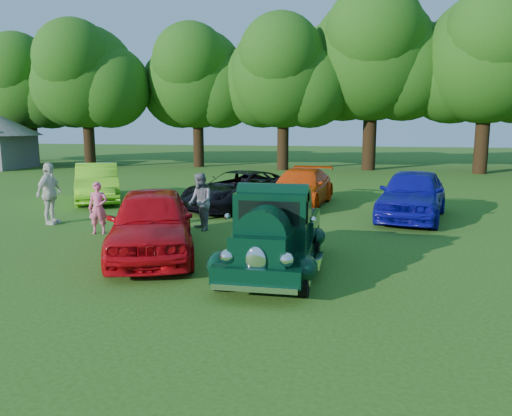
% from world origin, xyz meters
% --- Properties ---
extents(ground, '(120.00, 120.00, 0.00)m').
position_xyz_m(ground, '(0.00, 0.00, 0.00)').
color(ground, '#2A4E12').
rests_on(ground, ground).
extents(hero_pickup, '(2.09, 4.48, 1.75)m').
position_xyz_m(hero_pickup, '(1.09, 0.49, 0.76)').
color(hero_pickup, black).
rests_on(hero_pickup, ground).
extents(red_convertible, '(3.44, 5.12, 1.62)m').
position_xyz_m(red_convertible, '(-1.98, 1.14, 0.81)').
color(red_convertible, '#B7070F').
rests_on(red_convertible, ground).
extents(back_car_lime, '(3.65, 4.84, 1.53)m').
position_xyz_m(back_car_lime, '(-7.49, 8.63, 0.76)').
color(back_car_lime, '#66C61A').
rests_on(back_car_lime, ground).
extents(back_car_black, '(4.14, 5.50, 1.39)m').
position_xyz_m(back_car_black, '(-1.46, 8.06, 0.69)').
color(back_car_black, black).
rests_on(back_car_black, ground).
extents(back_car_orange, '(2.55, 5.02, 1.40)m').
position_xyz_m(back_car_orange, '(0.70, 9.15, 0.70)').
color(back_car_orange, '#EF4608').
rests_on(back_car_orange, ground).
extents(back_car_blue, '(2.93, 5.14, 1.65)m').
position_xyz_m(back_car_blue, '(4.63, 7.23, 0.82)').
color(back_car_blue, '#0E0D91').
rests_on(back_car_blue, ground).
extents(spectator_pink, '(0.62, 0.49, 1.50)m').
position_xyz_m(spectator_pink, '(-4.43, 3.08, 0.75)').
color(spectator_pink, '#DA5A80').
rests_on(spectator_pink, ground).
extents(spectator_grey, '(1.02, 1.05, 1.71)m').
position_xyz_m(spectator_grey, '(-1.71, 4.11, 0.85)').
color(spectator_grey, slate).
rests_on(spectator_grey, ground).
extents(spectator_white, '(0.50, 1.15, 1.94)m').
position_xyz_m(spectator_white, '(-6.60, 4.05, 0.97)').
color(spectator_white, silver).
rests_on(spectator_white, ground).
extents(tree_line, '(62.44, 9.73, 11.49)m').
position_xyz_m(tree_line, '(3.29, 24.53, 6.73)').
color(tree_line, black).
rests_on(tree_line, ground).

